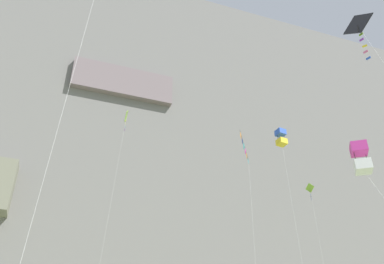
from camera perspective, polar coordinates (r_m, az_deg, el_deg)
name	(u,v)px	position (r m, az deg, el deg)	size (l,w,h in m)	color
cliff_face	(106,167)	(80.40, -11.41, -4.61)	(180.00, 24.13, 79.90)	slate
kite_diamond_low_left	(360,28)	(31.92, 21.60, 12.77)	(2.63, 6.43, 26.48)	black
kite_diamond_low_center	(312,201)	(56.33, 15.77, -8.84)	(0.95, 2.52, 27.28)	#8CCC33
kite_box_near_cliff	(362,159)	(18.11, 21.74, -3.34)	(3.28, 3.42, 12.06)	#CC3399
kite_box_low_right	(281,138)	(49.06, 11.84, -0.78)	(1.63, 3.72, 29.46)	blue
kite_banner_mid_center	(245,155)	(53.09, 7.13, -3.07)	(4.44, 7.74, 30.36)	black
kite_diamond_upper_right	(125,125)	(50.58, -8.98, 0.99)	(2.42, 2.50, 33.07)	#8CCC33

